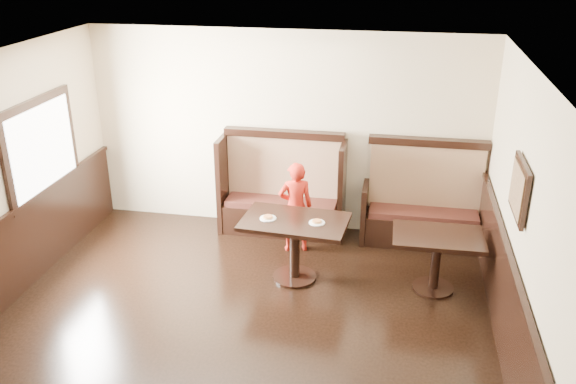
% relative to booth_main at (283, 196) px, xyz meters
% --- Properties ---
extents(ground, '(7.00, 7.00, 0.00)m').
position_rel_booth_main_xyz_m(ground, '(0.00, -3.30, -0.53)').
color(ground, black).
rests_on(ground, ground).
extents(room_shell, '(7.00, 7.00, 7.00)m').
position_rel_booth_main_xyz_m(room_shell, '(-0.30, -3.01, 0.14)').
color(room_shell, beige).
rests_on(room_shell, ground).
extents(booth_main, '(1.75, 0.72, 1.45)m').
position_rel_booth_main_xyz_m(booth_main, '(0.00, 0.00, 0.00)').
color(booth_main, black).
rests_on(booth_main, ground).
extents(booth_neighbor, '(1.65, 0.72, 1.45)m').
position_rel_booth_main_xyz_m(booth_neighbor, '(1.95, -0.00, -0.05)').
color(booth_neighbor, black).
rests_on(booth_neighbor, ground).
extents(table_main, '(1.30, 0.87, 0.80)m').
position_rel_booth_main_xyz_m(table_main, '(0.40, -1.29, 0.08)').
color(table_main, black).
rests_on(table_main, ground).
extents(table_neighbor, '(1.05, 0.70, 0.72)m').
position_rel_booth_main_xyz_m(table_neighbor, '(2.08, -1.24, 0.01)').
color(table_neighbor, black).
rests_on(table_neighbor, ground).
extents(child, '(0.52, 0.42, 1.25)m').
position_rel_booth_main_xyz_m(child, '(0.28, -0.56, 0.10)').
color(child, red).
rests_on(child, ground).
extents(pizza_plate_left, '(0.20, 0.20, 0.04)m').
position_rel_booth_main_xyz_m(pizza_plate_left, '(0.08, -1.32, 0.28)').
color(pizza_plate_left, white).
rests_on(pizza_plate_left, table_main).
extents(pizza_plate_right, '(0.19, 0.19, 0.04)m').
position_rel_booth_main_xyz_m(pizza_plate_right, '(0.67, -1.33, 0.28)').
color(pizza_plate_right, white).
rests_on(pizza_plate_right, table_main).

